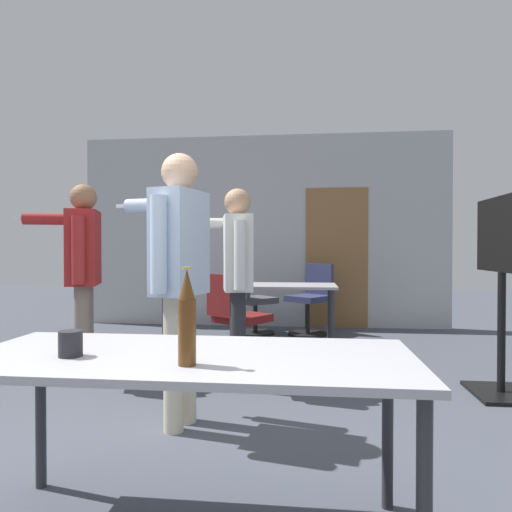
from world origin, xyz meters
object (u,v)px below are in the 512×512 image
at_px(office_chair_near_pushed, 237,322).
at_px(beer_bottle, 187,319).
at_px(tv_screen, 502,276).
at_px(person_left_plaid, 178,260).
at_px(person_right_polo, 82,262).
at_px(drink_cup, 71,344).
at_px(office_chair_side_rolled, 311,301).
at_px(person_far_watching, 236,266).
at_px(office_chair_far_right, 251,303).

xyz_separation_m(office_chair_near_pushed, beer_bottle, (0.28, -3.00, 0.49)).
relative_size(tv_screen, person_left_plaid, 0.89).
distance_m(tv_screen, person_right_polo, 3.51).
relative_size(person_right_polo, drink_cup, 17.50).
height_order(office_chair_side_rolled, drink_cup, office_chair_side_rolled).
relative_size(person_right_polo, person_far_watching, 1.04).
bearing_deg(office_chair_far_right, tv_screen, 3.73).
bearing_deg(office_chair_side_rolled, person_left_plaid, 112.84).
height_order(person_right_polo, beer_bottle, person_right_polo).
xyz_separation_m(person_far_watching, office_chair_near_pushed, (-0.11, 0.79, -0.59)).
height_order(person_far_watching, drink_cup, person_far_watching).
height_order(office_chair_side_rolled, beer_bottle, beer_bottle).
height_order(person_right_polo, person_far_watching, person_right_polo).
xyz_separation_m(person_right_polo, office_chair_near_pushed, (1.27, 0.73, -0.63)).
bearing_deg(person_left_plaid, person_right_polo, 63.69).
height_order(person_right_polo, drink_cup, person_right_polo).
distance_m(person_right_polo, drink_cup, 2.45).
bearing_deg(person_right_polo, office_chair_side_rolled, -59.23).
relative_size(person_far_watching, office_chair_far_right, 1.81).
height_order(person_right_polo, office_chair_near_pushed, person_right_polo).
xyz_separation_m(person_right_polo, beer_bottle, (1.55, -2.27, -0.14)).
bearing_deg(beer_bottle, drink_cup, 170.52).
height_order(tv_screen, beer_bottle, tv_screen).
bearing_deg(person_left_plaid, drink_cup, -169.80).
xyz_separation_m(person_far_watching, office_chair_side_rolled, (0.65, 2.41, -0.56)).
bearing_deg(tv_screen, office_chair_side_rolled, -148.92).
bearing_deg(office_chair_far_right, drink_cup, -42.64).
xyz_separation_m(person_right_polo, person_left_plaid, (1.15, -0.96, 0.04)).
bearing_deg(office_chair_near_pushed, beer_bottle, -50.58).
relative_size(beer_bottle, drink_cup, 3.54).
height_order(person_left_plaid, office_chair_side_rolled, person_left_plaid).
distance_m(office_chair_near_pushed, drink_cup, 2.95).
bearing_deg(person_far_watching, office_chair_far_right, -9.04).
height_order(person_far_watching, office_chair_side_rolled, person_far_watching).
relative_size(office_chair_near_pushed, beer_bottle, 2.58).
relative_size(tv_screen, beer_bottle, 4.50).
xyz_separation_m(person_left_plaid, office_chair_near_pushed, (0.13, 1.70, -0.66)).
bearing_deg(tv_screen, beer_bottle, -41.73).
relative_size(person_right_polo, office_chair_far_right, 1.88).
distance_m(person_far_watching, beer_bottle, 2.22).
bearing_deg(beer_bottle, person_far_watching, 94.30).
xyz_separation_m(person_left_plaid, office_chair_side_rolled, (0.89, 3.32, -0.63)).
distance_m(person_right_polo, office_chair_near_pushed, 1.60).
height_order(person_left_plaid, office_chair_near_pushed, person_left_plaid).
bearing_deg(person_far_watching, tv_screen, -103.33).
bearing_deg(beer_bottle, person_left_plaid, 107.31).
distance_m(tv_screen, office_chair_far_right, 3.30).
height_order(person_right_polo, office_chair_side_rolled, person_right_polo).
bearing_deg(office_chair_far_right, person_far_watching, -36.75).
relative_size(person_right_polo, beer_bottle, 4.94).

